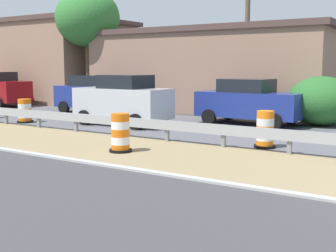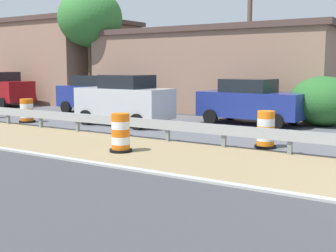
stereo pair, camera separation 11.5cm
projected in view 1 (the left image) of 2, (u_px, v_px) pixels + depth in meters
name	position (u px, v px, depth m)	size (l,w,h in m)	color
traffic_barrel_nearest	(265.00, 131.00, 13.55)	(0.66, 0.66, 1.14)	orange
traffic_barrel_close	(120.00, 134.00, 12.90)	(0.66, 0.66, 1.13)	orange
traffic_barrel_mid	(25.00, 112.00, 19.64)	(0.71, 0.71, 1.05)	orange
car_trailing_near_lane	(96.00, 94.00, 23.62)	(2.28, 4.35, 2.01)	navy
car_distant_a	(250.00, 102.00, 19.04)	(2.27, 4.54, 1.95)	navy
car_distant_b	(123.00, 100.00, 18.74)	(2.03, 4.12, 2.13)	silver
roadside_shop_near	(219.00, 70.00, 25.97)	(7.78, 14.04, 4.56)	#93705B
roadside_shop_far	(30.00, 61.00, 33.88)	(7.98, 15.66, 5.67)	#93705B
utility_pole_near	(247.00, 36.00, 21.84)	(0.24, 1.80, 7.64)	brown
bush_roadside	(321.00, 101.00, 18.61)	(2.82, 2.82, 2.07)	#286028
tree_roadside	(88.00, 18.00, 26.84)	(3.90, 3.90, 7.16)	brown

